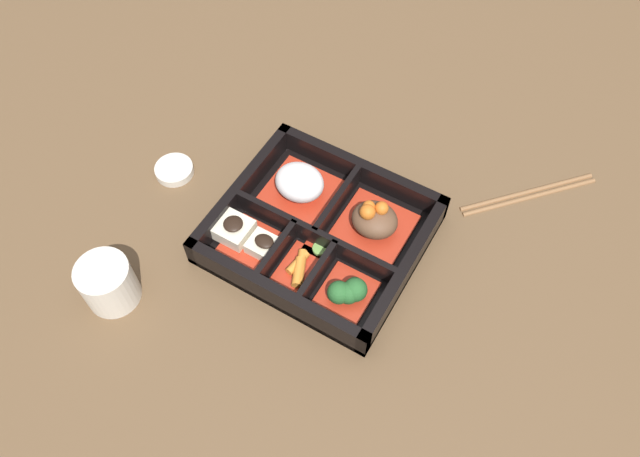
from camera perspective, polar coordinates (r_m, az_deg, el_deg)
The scene contains 12 objects.
ground_plane at distance 0.83m, azimuth 0.00°, elevation -0.93°, with size 3.00×3.00×0.00m, color brown.
bento_base at distance 0.83m, azimuth 0.00°, elevation -0.75°, with size 0.26×0.23×0.01m.
bento_rim at distance 0.81m, azimuth -0.13°, elevation -0.32°, with size 0.26×0.23×0.04m.
bowl_rice at distance 0.84m, azimuth -1.87°, elevation 4.04°, with size 0.09×0.10×0.05m.
bowl_stew at distance 0.81m, azimuth 4.97°, elevation 0.69°, with size 0.09×0.10×0.05m.
bowl_tofu at distance 0.81m, azimuth -6.66°, elevation -0.81°, with size 0.09×0.07×0.03m.
bowl_carrots at distance 0.79m, azimuth -1.99°, elevation -3.58°, with size 0.04×0.07×0.02m.
bowl_greens at distance 0.76m, azimuth 2.62°, elevation -5.75°, with size 0.06×0.07×0.04m.
bowl_pickles at distance 0.81m, azimuth -0.01°, elevation -1.61°, with size 0.04×0.04×0.01m.
tea_cup at distance 0.80m, azimuth -18.84°, elevation -4.70°, with size 0.07×0.07×0.06m.
chopsticks at distance 0.92m, azimuth 18.55°, elevation 3.06°, with size 0.15×0.16×0.01m.
sauce_dish at distance 0.91m, azimuth -13.18°, elevation 5.25°, with size 0.05×0.05×0.01m.
Camera 1 is at (0.22, -0.38, 0.71)m, focal length 35.00 mm.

